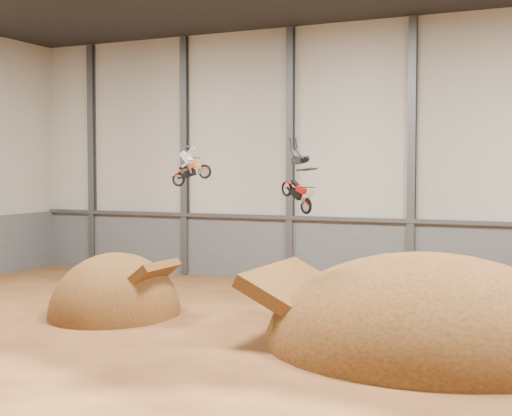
{
  "coord_description": "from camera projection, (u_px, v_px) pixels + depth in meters",
  "views": [
    {
      "loc": [
        11.01,
        -21.71,
        6.13
      ],
      "look_at": [
        -0.55,
        4.0,
        4.65
      ],
      "focal_mm": 50.0,
      "sensor_mm": 36.0,
      "label": 1
    }
  ],
  "objects": [
    {
      "name": "steel_column_2",
      "position": [
        290.0,
        155.0,
        39.08
      ],
      "size": [
        0.4,
        0.36,
        13.9
      ],
      "primitive_type": "cube",
      "color": "#47494F",
      "rests_on": "ground"
    },
    {
      "name": "back_wall",
      "position": [
        350.0,
        154.0,
        37.9
      ],
      "size": [
        40.0,
        0.1,
        14.0
      ],
      "primitive_type": "cube",
      "color": "#B1AB9D",
      "rests_on": "ground"
    },
    {
      "name": "takeoff_ramp",
      "position": [
        116.0,
        315.0,
        30.29
      ],
      "size": [
        5.3,
        6.12,
        5.3
      ],
      "primitive_type": "ellipsoid",
      "color": "#412610",
      "rests_on": "ground"
    },
    {
      "name": "landing_ramp",
      "position": [
        427.0,
        348.0,
        24.64
      ],
      "size": [
        11.45,
        10.13,
        6.6
      ],
      "primitive_type": "ellipsoid",
      "color": "#412610",
      "rests_on": "ground"
    },
    {
      "name": "steel_column_0",
      "position": [
        92.0,
        157.0,
        44.54
      ],
      "size": [
        0.4,
        0.36,
        13.9
      ],
      "primitive_type": "cube",
      "color": "#47494F",
      "rests_on": "ground"
    },
    {
      "name": "steel_column_3",
      "position": [
        412.0,
        154.0,
        36.35
      ],
      "size": [
        0.4,
        0.36,
        13.9
      ],
      "primitive_type": "cube",
      "color": "#47494F",
      "rests_on": "ground"
    },
    {
      "name": "fmx_rider_b",
      "position": [
        294.0,
        175.0,
        24.86
      ],
      "size": [
        2.98,
        2.16,
        2.92
      ],
      "primitive_type": null,
      "rotation": [
        0.0,
        0.49,
        -0.54
      ],
      "color": "#AE0D0B"
    },
    {
      "name": "steel_column_1",
      "position": [
        185.0,
        156.0,
        41.81
      ],
      "size": [
        0.4,
        0.36,
        13.9
      ],
      "primitive_type": "cube",
      "color": "#47494F",
      "rests_on": "ground"
    },
    {
      "name": "steel_rail",
      "position": [
        348.0,
        219.0,
        37.85
      ],
      "size": [
        39.8,
        0.35,
        0.2
      ],
      "primitive_type": "cube",
      "color": "#47494F",
      "rests_on": "lower_band_back"
    },
    {
      "name": "fmx_rider_a",
      "position": [
        193.0,
        162.0,
        30.01
      ],
      "size": [
        2.28,
        0.77,
        2.14
      ],
      "primitive_type": null,
      "rotation": [
        0.0,
        -0.26,
        0.02
      ],
      "color": "red"
    },
    {
      "name": "lower_band_back",
      "position": [
        349.0,
        253.0,
        38.08
      ],
      "size": [
        39.8,
        0.18,
        3.5
      ],
      "primitive_type": "cube",
      "color": "#55585D",
      "rests_on": "ground"
    },
    {
      "name": "floor",
      "position": [
        223.0,
        348.0,
        24.6
      ],
      "size": [
        40.0,
        40.0,
        0.0
      ],
      "primitive_type": "plane",
      "color": "#502D15",
      "rests_on": "ground"
    }
  ]
}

